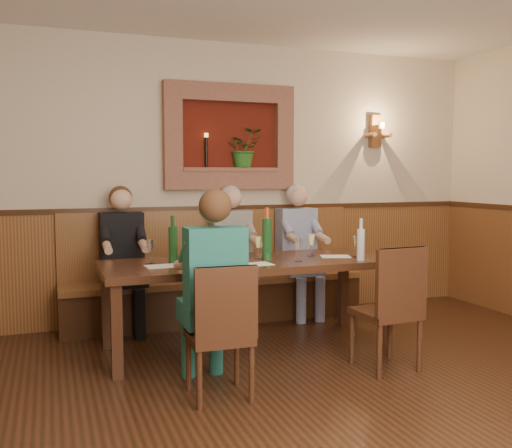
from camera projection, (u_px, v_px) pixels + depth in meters
The scene contains 29 objects.
ground_plane at pixel (358, 444), 3.12m from camera, with size 6.00×6.00×0.00m, color black.
room_shell at pixel (364, 94), 2.95m from camera, with size 6.04×6.04×2.82m.
wainscoting at pixel (360, 339), 3.07m from camera, with size 6.02×6.02×1.15m.
wall_niche at pixel (234, 141), 5.80m from camera, with size 1.36×0.30×1.06m.
wall_sconce at pixel (376, 132), 6.34m from camera, with size 0.25×0.20×0.35m.
dining_table at pixel (247, 269), 4.79m from camera, with size 2.40×0.90×0.75m.
bench at pixel (216, 289), 5.70m from camera, with size 3.00×0.45×1.11m.
chair_near_left at pixel (220, 359), 3.74m from camera, with size 0.41×0.41×0.90m.
chair_near_right at pixel (387, 333), 4.30m from camera, with size 0.44×0.44×0.95m.
person_bench_left at pixel (124, 273), 5.27m from camera, with size 0.39×0.48×1.36m.
person_bench_mid at pixel (234, 267), 5.64m from camera, with size 0.39×0.48×1.36m.
person_bench_right at pixel (300, 262), 5.88m from camera, with size 0.40×0.49×1.37m.
person_chair_front at pixel (212, 307), 3.89m from camera, with size 0.40×0.49×1.38m.
spittoon_bucket at pixel (220, 249), 4.65m from camera, with size 0.20×0.20×0.22m, color #B71A0B.
wine_bottle_green_a at pixel (267, 238), 4.80m from camera, with size 0.09×0.09×0.44m.
wine_bottle_green_b at pixel (173, 244), 4.63m from camera, with size 0.08×0.08×0.39m.
water_bottle at pixel (361, 243), 4.78m from camera, with size 0.07×0.07×0.35m.
tasting_sheet_a at pixel (164, 266), 4.48m from camera, with size 0.28×0.20×0.00m, color white.
tasting_sheet_b at pixel (256, 264), 4.58m from camera, with size 0.26×0.18×0.00m, color white.
tasting_sheet_c at pixel (336, 256), 5.01m from camera, with size 0.26×0.18×0.00m, color white.
tasting_sheet_d at pixel (206, 268), 4.37m from camera, with size 0.29×0.21×0.00m, color white.
wine_glass_0 at pixel (150, 252), 4.62m from camera, with size 0.08×0.08×0.19m, color white, non-canonical shape.
wine_glass_1 at pixel (298, 249), 4.75m from camera, with size 0.08×0.08×0.19m, color white, non-canonical shape.
wine_glass_2 at pixel (214, 249), 4.78m from camera, with size 0.08×0.08×0.19m, color white, non-canonical shape.
wine_glass_3 at pixel (357, 246), 4.98m from camera, with size 0.08×0.08×0.19m, color white, non-canonical shape.
wine_glass_4 at pixel (258, 248), 4.88m from camera, with size 0.08×0.08×0.19m, color #F4F894, non-canonical shape.
wine_glass_5 at pixel (311, 245), 5.05m from camera, with size 0.08×0.08×0.19m, color #F4F894, non-canonical shape.
wine_glass_6 at pixel (226, 256), 4.40m from camera, with size 0.08×0.08×0.19m, color #F4F894, non-canonical shape.
wine_glass_7 at pixel (193, 255), 4.44m from camera, with size 0.08×0.08×0.19m, color #F4F894, non-canonical shape.
Camera 1 is at (-1.55, -2.63, 1.47)m, focal length 40.00 mm.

